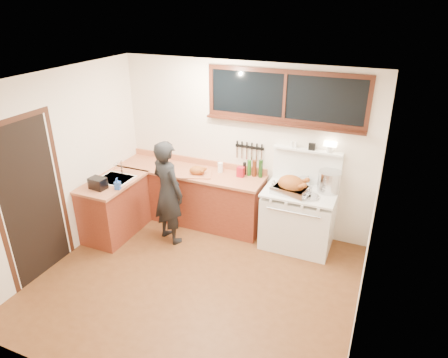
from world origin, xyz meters
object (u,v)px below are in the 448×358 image
at_px(man, 168,192).
at_px(roast_turkey, 291,186).
at_px(vintage_stove, 298,217).
at_px(cutting_board, 197,172).

bearing_deg(man, roast_turkey, 16.01).
bearing_deg(vintage_stove, roast_turkey, -131.94).
relative_size(cutting_board, roast_turkey, 0.96).
bearing_deg(cutting_board, roast_turkey, -1.47).
height_order(vintage_stove, man, man).
distance_m(man, cutting_board, 0.60).
bearing_deg(cutting_board, vintage_stove, 3.04).
relative_size(vintage_stove, roast_turkey, 2.90).
xyz_separation_m(cutting_board, roast_turkey, (1.49, -0.04, 0.05)).
height_order(man, cutting_board, man).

